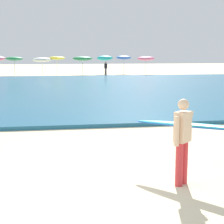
% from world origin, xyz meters
% --- Properties ---
extents(ground_plane, '(160.00, 160.00, 0.00)m').
position_xyz_m(ground_plane, '(0.00, 0.00, 0.00)').
color(ground_plane, beige).
extents(sea, '(120.00, 28.00, 0.14)m').
position_xyz_m(sea, '(0.00, 19.43, 0.07)').
color(sea, '#1E6084').
rests_on(sea, ground).
extents(surfer_with_board, '(2.20, 2.45, 1.73)m').
position_xyz_m(surfer_with_board, '(2.41, -0.22, 1.04)').
color(surfer_with_board, red).
rests_on(surfer_with_board, ground).
extents(beach_umbrella_2, '(1.92, 1.93, 2.20)m').
position_xyz_m(beach_umbrella_2, '(-4.55, 36.23, 1.94)').
color(beach_umbrella_2, beige).
rests_on(beach_umbrella_2, ground).
extents(beach_umbrella_3, '(2.17, 2.20, 2.12)m').
position_xyz_m(beach_umbrella_3, '(-1.47, 36.59, 1.80)').
color(beach_umbrella_3, beige).
rests_on(beach_umbrella_3, ground).
extents(beach_umbrella_4, '(1.89, 1.90, 2.21)m').
position_xyz_m(beach_umbrella_4, '(0.24, 36.96, 1.99)').
color(beach_umbrella_4, beige).
rests_on(beach_umbrella_4, ground).
extents(beach_umbrella_5, '(2.27, 2.29, 2.24)m').
position_xyz_m(beach_umbrella_5, '(3.16, 36.09, 1.95)').
color(beach_umbrella_5, beige).
rests_on(beach_umbrella_5, ground).
extents(beach_umbrella_6, '(1.93, 1.94, 2.28)m').
position_xyz_m(beach_umbrella_6, '(6.06, 38.01, 1.96)').
color(beach_umbrella_6, beige).
rests_on(beach_umbrella_6, ground).
extents(beach_umbrella_7, '(1.83, 1.85, 2.31)m').
position_xyz_m(beach_umbrella_7, '(8.50, 38.46, 2.02)').
color(beach_umbrella_7, beige).
rests_on(beach_umbrella_7, ground).
extents(beach_umbrella_8, '(2.11, 2.13, 2.23)m').
position_xyz_m(beach_umbrella_8, '(10.71, 35.91, 1.93)').
color(beach_umbrella_8, beige).
rests_on(beach_umbrella_8, ground).
extents(beachgoer_near_row_left, '(0.32, 0.20, 1.58)m').
position_xyz_m(beachgoer_near_row_left, '(5.74, 35.04, 0.84)').
color(beachgoer_near_row_left, '#383842').
rests_on(beachgoer_near_row_left, ground).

